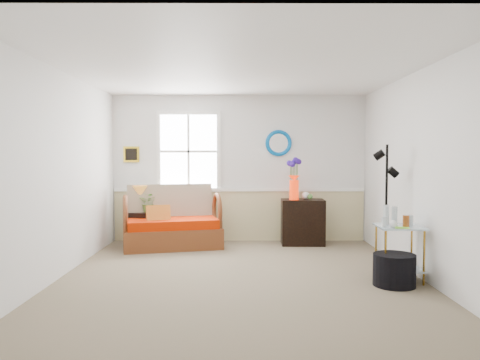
{
  "coord_description": "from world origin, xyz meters",
  "views": [
    {
      "loc": [
        -0.03,
        -5.85,
        1.53
      ],
      "look_at": [
        0.0,
        0.5,
        1.2
      ],
      "focal_mm": 35.0,
      "sensor_mm": 36.0,
      "label": 1
    }
  ],
  "objects_px": {
    "cabinet": "(303,222)",
    "lamp_stand": "(141,229)",
    "loveseat": "(172,216)",
    "ottoman": "(394,270)",
    "floor_lamp": "(386,207)",
    "side_table": "(399,253)"
  },
  "relations": [
    {
      "from": "loveseat",
      "to": "cabinet",
      "type": "xyz_separation_m",
      "value": [
        2.21,
        0.24,
        -0.13
      ]
    },
    {
      "from": "cabinet",
      "to": "side_table",
      "type": "relative_size",
      "value": 1.16
    },
    {
      "from": "cabinet",
      "to": "ottoman",
      "type": "height_order",
      "value": "cabinet"
    },
    {
      "from": "floor_lamp",
      "to": "ottoman",
      "type": "bearing_deg",
      "value": -76.22
    },
    {
      "from": "side_table",
      "to": "loveseat",
      "type": "bearing_deg",
      "value": 145.84
    },
    {
      "from": "loveseat",
      "to": "ottoman",
      "type": "distance_m",
      "value": 3.76
    },
    {
      "from": "side_table",
      "to": "floor_lamp",
      "type": "relative_size",
      "value": 0.4
    },
    {
      "from": "cabinet",
      "to": "lamp_stand",
      "type": "bearing_deg",
      "value": -177.16
    },
    {
      "from": "side_table",
      "to": "floor_lamp",
      "type": "height_order",
      "value": "floor_lamp"
    },
    {
      "from": "lamp_stand",
      "to": "ottoman",
      "type": "relative_size",
      "value": 1.16
    },
    {
      "from": "lamp_stand",
      "to": "ottoman",
      "type": "bearing_deg",
      "value": -35.8
    },
    {
      "from": "side_table",
      "to": "floor_lamp",
      "type": "distance_m",
      "value": 0.79
    },
    {
      "from": "floor_lamp",
      "to": "ottoman",
      "type": "height_order",
      "value": "floor_lamp"
    },
    {
      "from": "lamp_stand",
      "to": "ottoman",
      "type": "distance_m",
      "value": 4.29
    },
    {
      "from": "ottoman",
      "to": "floor_lamp",
      "type": "bearing_deg",
      "value": 78.97
    },
    {
      "from": "cabinet",
      "to": "loveseat",
      "type": "bearing_deg",
      "value": -172.24
    },
    {
      "from": "loveseat",
      "to": "lamp_stand",
      "type": "bearing_deg",
      "value": 148.51
    },
    {
      "from": "lamp_stand",
      "to": "cabinet",
      "type": "bearing_deg",
      "value": 1.16
    },
    {
      "from": "cabinet",
      "to": "side_table",
      "type": "bearing_deg",
      "value": -67.94
    },
    {
      "from": "loveseat",
      "to": "lamp_stand",
      "type": "relative_size",
      "value": 2.79
    },
    {
      "from": "cabinet",
      "to": "floor_lamp",
      "type": "bearing_deg",
      "value": -60.91
    },
    {
      "from": "side_table",
      "to": "cabinet",
      "type": "bearing_deg",
      "value": 110.38
    }
  ]
}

